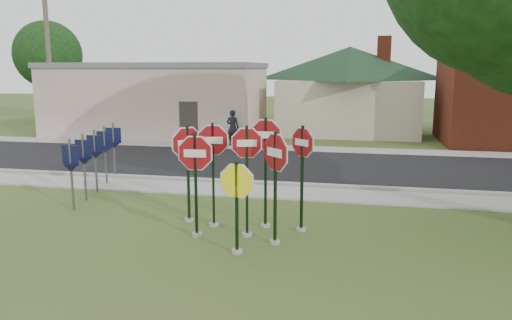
% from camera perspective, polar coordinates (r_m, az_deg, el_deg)
% --- Properties ---
extents(ground, '(120.00, 120.00, 0.00)m').
position_cam_1_polar(ground, '(10.73, -3.86, -10.84)').
color(ground, '#3B5921').
rests_on(ground, ground).
extents(sidewalk_near, '(60.00, 1.60, 0.06)m').
position_cam_1_polar(sidewalk_near, '(15.84, 1.51, -3.67)').
color(sidewalk_near, gray).
rests_on(sidewalk_near, ground).
extents(road, '(60.00, 7.00, 0.04)m').
position_cam_1_polar(road, '(20.18, 3.80, -0.64)').
color(road, black).
rests_on(road, ground).
extents(sidewalk_far, '(60.00, 1.60, 0.06)m').
position_cam_1_polar(sidewalk_far, '(24.38, 5.22, 1.28)').
color(sidewalk_far, gray).
rests_on(sidewalk_far, ground).
extents(curb, '(60.00, 0.20, 0.14)m').
position_cam_1_polar(curb, '(16.78, 2.12, -2.72)').
color(curb, gray).
rests_on(curb, ground).
extents(stop_sign_center, '(0.95, 0.29, 2.71)m').
position_cam_1_polar(stop_sign_center, '(11.44, -1.05, -0.73)').
color(stop_sign_center, gray).
rests_on(stop_sign_center, ground).
extents(stop_sign_yellow, '(1.03, 0.24, 2.09)m').
position_cam_1_polar(stop_sign_yellow, '(10.48, -2.22, -4.27)').
color(stop_sign_yellow, gray).
rests_on(stop_sign_yellow, ground).
extents(stop_sign_left, '(1.12, 0.24, 2.54)m').
position_cam_1_polar(stop_sign_left, '(11.55, -6.93, -1.16)').
color(stop_sign_left, gray).
rests_on(stop_sign_left, ground).
extents(stop_sign_right, '(0.85, 0.83, 2.67)m').
position_cam_1_polar(stop_sign_right, '(10.94, 2.23, -1.19)').
color(stop_sign_right, gray).
rests_on(stop_sign_right, ground).
extents(stop_sign_back_right, '(1.05, 0.24, 2.84)m').
position_cam_1_polar(stop_sign_back_right, '(12.09, 1.11, 0.41)').
color(stop_sign_back_right, gray).
rests_on(stop_sign_back_right, ground).
extents(stop_sign_back_left, '(1.03, 0.29, 2.70)m').
position_cam_1_polar(stop_sign_back_left, '(12.22, -4.94, 0.02)').
color(stop_sign_back_left, gray).
rests_on(stop_sign_back_left, ground).
extents(stop_sign_far_right, '(0.77, 0.64, 2.67)m').
position_cam_1_polar(stop_sign_far_right, '(11.87, 5.30, -0.52)').
color(stop_sign_far_right, gray).
rests_on(stop_sign_far_right, ground).
extents(stop_sign_far_left, '(0.86, 0.78, 2.61)m').
position_cam_1_polar(stop_sign_far_left, '(12.68, -7.80, 0.12)').
color(stop_sign_far_left, gray).
rests_on(stop_sign_far_left, ground).
extents(route_sign_row, '(1.43, 4.63, 2.00)m').
position_cam_1_polar(route_sign_row, '(16.51, -17.90, 0.64)').
color(route_sign_row, '#59595E').
rests_on(route_sign_row, ground).
extents(building_stucco, '(12.20, 6.20, 4.20)m').
position_cam_1_polar(building_stucco, '(30.05, -11.27, 6.92)').
color(building_stucco, silver).
rests_on(building_stucco, ground).
extents(building_house, '(11.60, 11.60, 6.20)m').
position_cam_1_polar(building_house, '(31.62, 10.65, 9.82)').
color(building_house, '#BEB597').
rests_on(building_house, ground).
extents(utility_pole_near, '(2.20, 0.26, 9.50)m').
position_cam_1_polar(utility_pole_near, '(29.95, -22.67, 11.71)').
color(utility_pole_near, brown).
rests_on(utility_pole_near, ground).
extents(bg_tree_left, '(4.90, 4.90, 7.35)m').
position_cam_1_polar(bg_tree_left, '(40.59, -22.70, 11.04)').
color(bg_tree_left, black).
rests_on(bg_tree_left, ground).
extents(pedestrian, '(0.70, 0.50, 1.80)m').
position_cam_1_polar(pedestrian, '(25.08, -2.67, 3.71)').
color(pedestrian, black).
rests_on(pedestrian, sidewalk_far).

